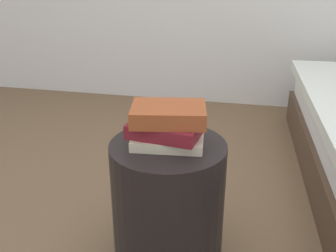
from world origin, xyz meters
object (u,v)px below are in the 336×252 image
(book_cream, at_px, (169,140))
(book_maroon, at_px, (165,129))
(side_table, at_px, (168,205))
(book_rust, at_px, (169,114))

(book_cream, relative_size, book_maroon, 1.02)
(side_table, height_order, book_rust, book_rust)
(side_table, xyz_separation_m, book_maroon, (-0.01, -0.00, 0.32))
(side_table, height_order, book_maroon, book_maroon)
(book_maroon, relative_size, book_rust, 0.95)
(side_table, height_order, book_cream, book_cream)
(book_cream, xyz_separation_m, book_rust, (-0.00, 0.01, 0.10))
(side_table, relative_size, book_maroon, 2.10)
(book_cream, xyz_separation_m, book_maroon, (-0.02, -0.00, 0.04))
(book_cream, distance_m, book_rust, 0.10)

